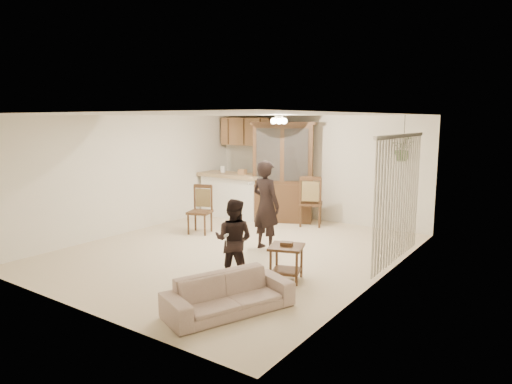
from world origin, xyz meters
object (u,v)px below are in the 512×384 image
Objects in this scene: chair_bar at (200,220)px; chair_hutch_left at (292,209)px; adult at (266,202)px; child at (234,237)px; side_table at (286,262)px; sofa at (229,284)px; chair_hutch_right at (311,211)px; china_hutch at (283,173)px.

chair_hutch_left is at bearing 48.58° from chair_bar.
adult reaches higher than child.
child is 3.03m from chair_bar.
chair_hutch_left is at bearing 119.00° from side_table.
adult is (-1.18, 2.63, 0.53)m from sofa.
side_table is 3.34m from chair_bar.
adult is 1.55× the size of chair_hutch_right.
sofa is 0.80× the size of china_hutch.
adult reaches higher than sofa.
sofa is at bearing -90.41° from china_hutch.
adult is at bearing 71.46° from chair_hutch_right.
chair_hutch_right reaches higher than chair_bar.
chair_hutch_right is (-1.40, 4.82, -0.04)m from sofa.
chair_hutch_left is at bearing -61.03° from adult.
adult is 2.90× the size of side_table.
chair_bar is 2.47m from chair_hutch_left.
chair_bar reaches higher than chair_hutch_left.
chair_bar is (-1.83, 0.22, -0.61)m from adult.
child reaches higher than side_table.
china_hutch is 4.17m from side_table.
adult is at bearing -89.38° from child.
china_hutch reaches higher than sofa.
chair_bar is 0.89× the size of chair_hutch_right.
child is 0.89m from side_table.
chair_hutch_right is (-0.22, 2.19, -0.57)m from adult.
china_hutch reaches higher than child.
adult is at bearing -90.56° from china_hutch.
adult is 1.75× the size of chair_bar.
side_table is at bearing 87.98° from chair_hutch_right.
china_hutch is 3.79× the size of side_table.
child is at bearing -57.38° from chair_bar.
sofa is 1.39× the size of child.
chair_bar is (-0.85, -2.02, -0.87)m from china_hutch.
chair_hutch_right reaches higher than sofa.
sofa is at bearing 81.89° from chair_hutch_right.
chair_bar reaches higher than sofa.
china_hutch is at bearing -65.41° from chair_hutch_left.
chair_hutch_left is at bearing -88.05° from child.
side_table is 0.60× the size of chair_bar.
sofa is 4.15m from chair_bar.
china_hutch is 0.94m from chair_hutch_left.
side_table is at bearing 143.50° from adult.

